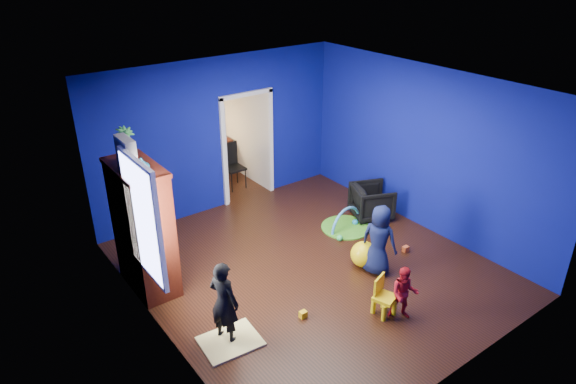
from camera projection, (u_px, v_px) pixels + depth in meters
floor at (311, 268)px, 8.18m from camera, size 5.00×5.50×0.01m
ceiling at (315, 89)px, 6.91m from camera, size 5.00×5.50×0.01m
wall_back at (219, 135)px, 9.53m from camera, size 5.00×0.02×2.90m
wall_front at (472, 273)px, 5.56m from camera, size 5.00×0.02×2.90m
wall_left at (152, 238)px, 6.21m from camera, size 0.02×5.50×2.90m
wall_right at (424, 149)px, 8.89m from camera, size 0.02×5.50×2.90m
alcove at (224, 127)px, 10.57m from camera, size 1.00×1.75×2.50m
armchair at (372, 201)px, 9.58m from camera, size 0.92×0.91×0.64m
child_black at (224, 302)px, 6.48m from camera, size 0.42×0.50×1.17m
child_navy at (379, 240)px, 7.84m from camera, size 0.55×0.66×1.15m
toddler_red at (404, 293)px, 6.94m from camera, size 0.49×0.48×0.79m
vase at (142, 165)px, 6.67m from camera, size 0.23×0.23×0.21m
potted_plant at (126, 144)px, 6.99m from camera, size 0.31×0.31×0.48m
tv_armoire at (143, 228)px, 7.36m from camera, size 0.58×1.14×1.96m
crt_tv at (145, 225)px, 7.37m from camera, size 0.46×0.70×0.54m
yellow_blanket at (230, 341)px, 6.65m from camera, size 0.80×0.66×0.03m
hopper_ball at (364, 254)px, 8.16m from camera, size 0.42×0.42×0.42m
kid_chair at (385, 299)px, 7.07m from camera, size 0.36×0.36×0.50m
play_mat at (346, 227)px, 9.33m from camera, size 0.89×0.89×0.02m
toy_arch at (346, 227)px, 9.33m from camera, size 0.80×0.17×0.80m
window_left at (141, 220)px, 6.42m from camera, size 0.03×0.95×1.55m
curtain at (136, 221)px, 7.01m from camera, size 0.14×0.42×2.40m
doorway at (247, 149)px, 10.03m from camera, size 1.16×0.10×2.10m
study_desk at (212, 157)px, 11.41m from camera, size 0.88×0.44×0.75m
desk_monitor at (207, 131)px, 11.25m from camera, size 0.40×0.05×0.32m
desk_lamp at (197, 135)px, 11.06m from camera, size 0.14×0.14×0.14m
folding_chair at (234, 167)px, 10.68m from camera, size 0.40×0.40×0.92m
book_shelf at (204, 83)px, 10.77m from camera, size 0.88×0.24×0.04m
toy_0 at (406, 249)px, 8.60m from camera, size 0.10×0.08×0.10m
toy_1 at (355, 222)px, 9.42m from camera, size 0.11×0.11×0.11m
toy_2 at (303, 314)px, 7.08m from camera, size 0.10×0.08×0.10m
toy_3 at (340, 238)px, 8.91m from camera, size 0.11×0.11×0.11m
toy_4 at (363, 245)px, 8.70m from camera, size 0.10×0.08×0.10m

